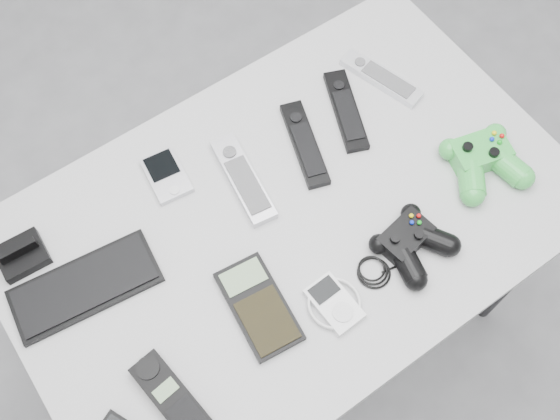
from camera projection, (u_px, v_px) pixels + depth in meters
floor at (319, 334)px, 1.92m from camera, size 3.50×3.50×0.00m
desk at (290, 230)px, 1.33m from camera, size 1.10×0.71×0.74m
pda_keyboard at (85, 286)px, 1.20m from camera, size 0.28×0.15×0.02m
dock_bracket at (20, 253)px, 1.22m from camera, size 0.09×0.08×0.05m
pda at (166, 175)px, 1.30m from camera, size 0.08×0.12×0.02m
remote_silver_a at (243, 178)px, 1.30m from camera, size 0.08×0.21×0.02m
remote_black_a at (305, 143)px, 1.34m from camera, size 0.11×0.21×0.02m
remote_black_b at (346, 110)px, 1.37m from camera, size 0.12×0.20×0.02m
remote_silver_b at (381, 78)px, 1.41m from camera, size 0.10×0.20×0.02m
cordless_handset at (174, 401)px, 1.11m from camera, size 0.08×0.19×0.03m
calculator at (259, 306)px, 1.19m from camera, size 0.11×0.20×0.02m
mp3_player at (334, 303)px, 1.19m from camera, size 0.10×0.11×0.02m
controller_black at (411, 242)px, 1.22m from camera, size 0.26×0.18×0.05m
controller_green at (484, 159)px, 1.30m from camera, size 0.19×0.20×0.05m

